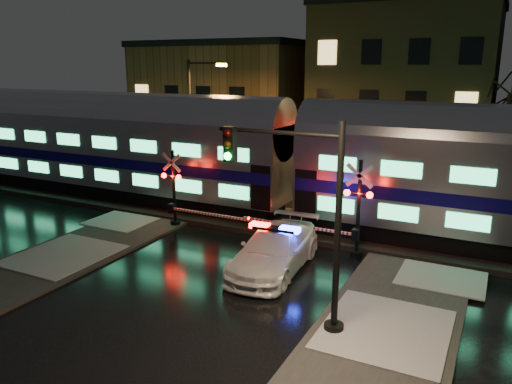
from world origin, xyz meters
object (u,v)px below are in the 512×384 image
traffic_light (305,222)px  streetlight (194,117)px  police_car (274,250)px  crossing_signal_left (179,197)px  crossing_signal_right (349,218)px

traffic_light → streetlight: bearing=145.7°
traffic_light → streetlight: size_ratio=0.79×
police_car → traffic_light: traffic_light is taller
crossing_signal_left → streetlight: streetlight is taller
crossing_signal_left → traffic_light: 10.68m
police_car → traffic_light: 5.00m
police_car → crossing_signal_left: crossing_signal_left is taller
crossing_signal_right → streetlight: 13.81m
police_car → streetlight: streetlight is taller
police_car → traffic_light: size_ratio=0.92×
crossing_signal_right → traffic_light: traffic_light is taller
crossing_signal_right → crossing_signal_left: (-8.21, -0.01, -0.13)m
crossing_signal_right → crossing_signal_left: crossing_signal_right is taller
police_car → crossing_signal_right: crossing_signal_right is taller
crossing_signal_right → police_car: bearing=-130.0°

